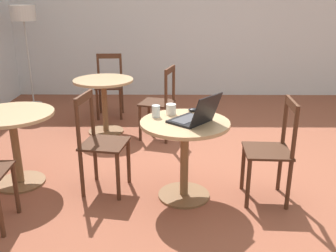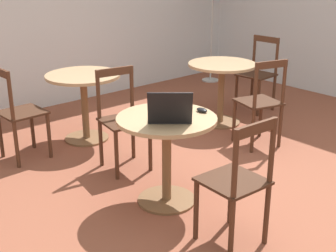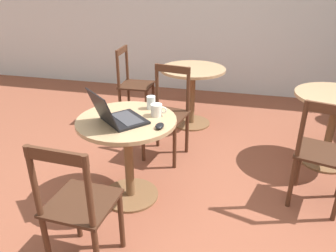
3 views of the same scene
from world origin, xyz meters
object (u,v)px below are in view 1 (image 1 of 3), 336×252
object	(u,v)px
cafe_table_near	(185,141)
mug	(171,109)
chair_near_front	(272,151)
drinking_glass	(156,111)
cafe_table_mid	(104,93)
laptop	(195,117)
cafe_table_far	(13,131)
mouse	(194,110)
chair_mid_front	(160,103)
chair_near_back	(100,144)
floor_lamp	(23,18)
chair_mid_right	(110,86)

from	to	relation	value
cafe_table_near	mug	xyz separation A→B (m)	(0.21, 0.12, 0.23)
chair_near_front	mug	size ratio (longest dim) A/B	7.17
cafe_table_near	drinking_glass	bearing A→B (deg)	63.97
cafe_table_mid	laptop	world-z (taller)	laptop
cafe_table_far	laptop	xyz separation A→B (m)	(-0.27, -1.64, 0.23)
mouse	chair_mid_front	bearing A→B (deg)	16.06
cafe_table_far	chair_near_back	size ratio (longest dim) A/B	0.84
cafe_table_near	cafe_table_mid	xyz separation A→B (m)	(1.68, 0.98, 0.00)
cafe_table_mid	chair_near_front	distance (m)	2.43
cafe_table_near	cafe_table_far	xyz separation A→B (m)	(0.24, 1.57, 0.00)
cafe_table_mid	floor_lamp	size ratio (longest dim) A/B	0.48
chair_near_front	drinking_glass	xyz separation A→B (m)	(0.16, 0.99, 0.31)
chair_near_back	chair_mid_right	bearing A→B (deg)	6.76
cafe_table_far	drinking_glass	bearing A→B (deg)	-94.94
chair_mid_right	chair_mid_front	distance (m)	1.21
chair_near_back	chair_mid_right	world-z (taller)	same
cafe_table_near	cafe_table_mid	world-z (taller)	same
chair_near_front	laptop	world-z (taller)	laptop
laptop	mouse	bearing A→B (deg)	-2.10
mug	mouse	bearing A→B (deg)	-69.22
chair_near_back	drinking_glass	distance (m)	0.59
chair_near_front	chair_near_back	distance (m)	1.51
cafe_table_far	chair_mid_front	world-z (taller)	chair_mid_front
cafe_table_near	chair_near_back	size ratio (longest dim) A/B	0.84
chair_near_back	floor_lamp	xyz separation A→B (m)	(2.86, 1.64, 0.93)
cafe_table_mid	laptop	xyz separation A→B (m)	(-1.71, -1.05, 0.23)
mouse	chair_near_back	bearing A→B (deg)	100.39
cafe_table_far	floor_lamp	distance (m)	3.00
cafe_table_near	chair_near_front	size ratio (longest dim) A/B	0.84
cafe_table_mid	mouse	size ratio (longest dim) A/B	7.60
chair_mid_front	mug	xyz separation A→B (m)	(-1.26, -0.13, 0.30)
cafe_table_near	floor_lamp	world-z (taller)	floor_lamp
mouse	drinking_glass	distance (m)	0.38
mug	chair_mid_right	bearing A→B (deg)	22.41
cafe_table_far	chair_mid_front	bearing A→B (deg)	-46.85
laptop	mouse	world-z (taller)	laptop
cafe_table_far	mug	distance (m)	1.47
mouse	cafe_table_far	bearing A→B (deg)	91.69
mug	drinking_glass	distance (m)	0.16
cafe_table_near	chair_near_front	distance (m)	0.75
chair_near_front	floor_lamp	size ratio (longest dim) A/B	0.58
cafe_table_far	laptop	world-z (taller)	laptop
chair_near_back	cafe_table_mid	bearing A→B (deg)	8.24
chair_near_back	chair_mid_front	distance (m)	1.43
cafe_table_mid	laptop	bearing A→B (deg)	-148.37
cafe_table_near	cafe_table_mid	bearing A→B (deg)	30.23
chair_near_front	chair_mid_right	bearing A→B (deg)	35.93
chair_mid_front	cafe_table_near	bearing A→B (deg)	-170.28
chair_mid_right	chair_mid_front	world-z (taller)	same
floor_lamp	mouse	bearing A→B (deg)	-137.45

